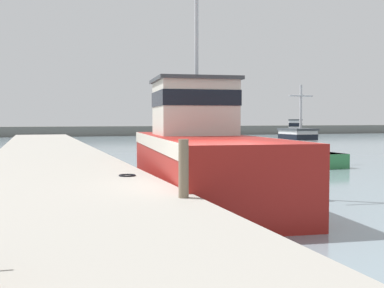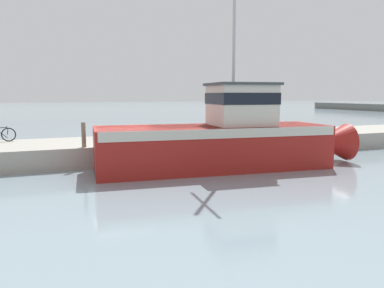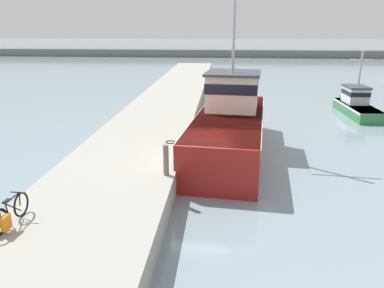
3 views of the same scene
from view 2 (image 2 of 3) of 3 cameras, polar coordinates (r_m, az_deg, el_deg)
ground_plane at (r=17.28m, az=-10.62°, el=-4.00°), size 320.00×320.00×0.00m
dock_pier at (r=20.38m, az=-12.50°, el=-0.88°), size 4.78×80.00×0.99m
fishing_boat_main at (r=17.45m, az=5.26°, el=0.99°), size 4.33×12.80×9.96m
mooring_post at (r=18.01m, az=-16.18°, el=1.36°), size 0.20×0.20×1.16m
hose_coil at (r=19.24m, az=-4.54°, el=0.34°), size 0.46×0.46×0.04m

